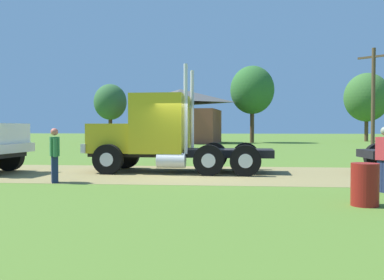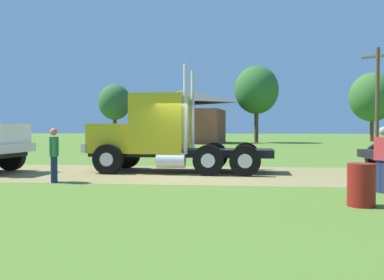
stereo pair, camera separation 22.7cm
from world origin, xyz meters
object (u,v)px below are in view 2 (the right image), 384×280
(truck_foreground_white, at_px, (159,135))
(visitor_walking_mid, at_px, (383,158))
(utility_pole_near, at_px, (377,96))
(shed_building, at_px, (185,117))
(visitor_standing_near, at_px, (54,153))
(steel_barrel, at_px, (361,185))

(truck_foreground_white, height_order, visitor_walking_mid, truck_foreground_white)
(visitor_walking_mid, relative_size, utility_pole_near, 0.24)
(visitor_walking_mid, height_order, shed_building, shed_building)
(truck_foreground_white, distance_m, shed_building, 30.10)
(utility_pole_near, bearing_deg, visitor_standing_near, -129.70)
(visitor_standing_near, bearing_deg, steel_barrel, -20.40)
(truck_foreground_white, bearing_deg, utility_pole_near, 49.57)
(visitor_standing_near, bearing_deg, utility_pole_near, 50.30)
(visitor_standing_near, bearing_deg, visitor_walking_mid, -6.64)
(steel_barrel, bearing_deg, shed_building, 102.95)
(visitor_walking_mid, xyz_separation_m, utility_pole_near, (5.78, 19.10, 2.90))
(utility_pole_near, bearing_deg, steel_barrel, -108.05)
(visitor_walking_mid, bearing_deg, truck_foreground_white, 145.67)
(visitor_standing_near, relative_size, visitor_walking_mid, 0.97)
(truck_foreground_white, height_order, visitor_standing_near, truck_foreground_white)
(steel_barrel, relative_size, utility_pole_near, 0.13)
(visitor_standing_near, distance_m, utility_pole_near, 23.61)
(visitor_walking_mid, height_order, steel_barrel, visitor_walking_mid)
(visitor_walking_mid, bearing_deg, shed_building, 105.32)
(steel_barrel, bearing_deg, truck_foreground_white, 130.64)
(truck_foreground_white, relative_size, visitor_standing_near, 4.22)
(truck_foreground_white, relative_size, visitor_walking_mid, 4.12)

